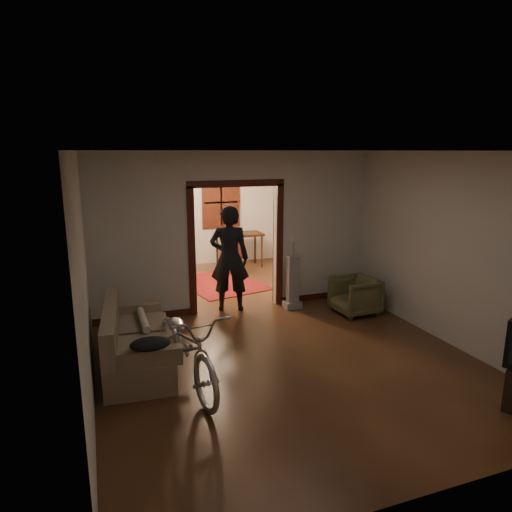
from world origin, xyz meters
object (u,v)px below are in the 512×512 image
locker (147,234)px  desk (239,250)px  person (229,258)px  bicycle (187,346)px  armchair (355,296)px  sofa (138,336)px

locker → desk: 2.25m
person → locker: (-1.06, 3.09, -0.02)m
bicycle → armchair: size_ratio=2.70×
sofa → bicycle: size_ratio=0.96×
armchair → desk: (-0.88, 3.87, 0.09)m
bicycle → armchair: bicycle is taller
sofa → person: (1.78, 1.73, 0.52)m
sofa → armchair: (3.78, 0.78, -0.10)m
armchair → person: bearing=-118.4°
armchair → sofa: bearing=-81.3°
bicycle → locker: (0.22, 5.56, 0.42)m
armchair → person: person is taller
sofa → locker: 4.90m
sofa → locker: bearing=86.5°
desk → person: bearing=-106.8°
sofa → bicycle: 0.90m
sofa → armchair: sofa is taller
desk → sofa: bearing=-117.7°
armchair → locker: size_ratio=0.39×
person → sofa: bearing=62.9°
person → bicycle: bearing=81.3°
sofa → desk: sofa is taller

